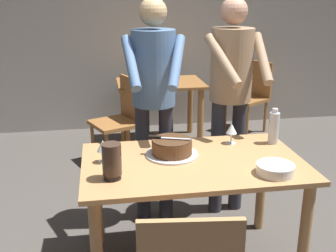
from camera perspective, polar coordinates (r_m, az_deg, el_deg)
name	(u,v)px	position (r m, az deg, el deg)	size (l,w,h in m)	color
back_wall	(141,24)	(5.44, -3.74, 13.86)	(10.00, 0.12, 2.70)	#BCB7AD
main_dining_table	(193,179)	(2.64, 3.45, -7.27)	(1.38, 0.84, 0.75)	tan
cake_on_platter	(172,148)	(2.65, 0.53, -3.03)	(0.34, 0.34, 0.11)	silver
cake_knife	(161,138)	(2.64, -1.01, -1.63)	(0.26, 0.11, 0.02)	silver
plate_stack	(275,169)	(2.48, 14.58, -5.78)	(0.22, 0.22, 0.06)	white
wine_glass_near	(232,129)	(2.87, 8.76, -0.46)	(0.08, 0.08, 0.14)	silver
wine_glass_far	(103,147)	(2.56, -8.97, -2.82)	(0.08, 0.08, 0.14)	silver
water_bottle	(274,127)	(2.93, 14.39, -0.20)	(0.07, 0.07, 0.25)	silver
hurricane_lamp	(112,161)	(2.33, -7.76, -4.83)	(0.11, 0.11, 0.21)	black
person_cutting_cake	(154,88)	(3.06, -1.98, 5.22)	(0.46, 0.57, 1.72)	#2D2D38
person_standing_beside	(231,85)	(3.22, 8.70, 5.68)	(0.46, 0.57, 1.72)	#2D2D38
background_table	(160,96)	(4.90, -1.06, 4.23)	(1.00, 0.70, 0.74)	#9E6633
background_chair_0	(250,94)	(5.45, 11.28, 4.41)	(0.60, 0.60, 0.90)	#9E6633
background_chair_1	(121,117)	(4.38, -6.52, 1.27)	(0.58, 0.58, 0.90)	#9E6633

